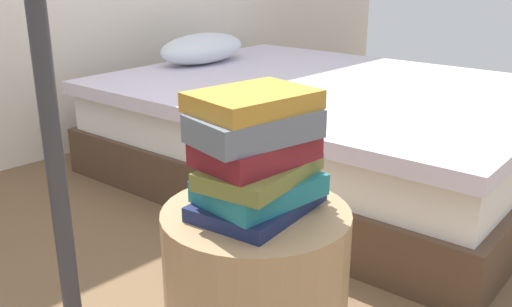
{
  "coord_description": "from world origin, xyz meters",
  "views": [
    {
      "loc": [
        -0.84,
        -0.79,
        1.01
      ],
      "look_at": [
        0.0,
        0.0,
        0.61
      ],
      "focal_mm": 40.09,
      "sensor_mm": 36.0,
      "label": 1
    }
  ],
  "objects_px": {
    "bed": "(323,128)",
    "book_ochre": "(253,101)",
    "book_slate": "(255,126)",
    "book_teal": "(260,188)",
    "side_table": "(256,303)",
    "book_maroon": "(256,150)",
    "book_olive": "(260,171)",
    "book_navy": "(258,204)"
  },
  "relations": [
    {
      "from": "book_teal",
      "to": "book_ochre",
      "type": "xyz_separation_m",
      "value": [
        -0.0,
        0.02,
        0.19
      ]
    },
    {
      "from": "bed",
      "to": "side_table",
      "type": "distance_m",
      "value": 1.5
    },
    {
      "from": "side_table",
      "to": "book_olive",
      "type": "bearing_deg",
      "value": -89.88
    },
    {
      "from": "book_teal",
      "to": "side_table",
      "type": "bearing_deg",
      "value": 129.25
    },
    {
      "from": "book_maroon",
      "to": "book_ochre",
      "type": "relative_size",
      "value": 0.98
    },
    {
      "from": "book_olive",
      "to": "book_ochre",
      "type": "xyz_separation_m",
      "value": [
        0.0,
        0.02,
        0.15
      ]
    },
    {
      "from": "book_maroon",
      "to": "book_ochre",
      "type": "xyz_separation_m",
      "value": [
        0.0,
        0.01,
        0.11
      ]
    },
    {
      "from": "book_teal",
      "to": "book_navy",
      "type": "bearing_deg",
      "value": 88.9
    },
    {
      "from": "book_maroon",
      "to": "book_ochre",
      "type": "distance_m",
      "value": 0.11
    },
    {
      "from": "book_navy",
      "to": "side_table",
      "type": "bearing_deg",
      "value": 170.59
    },
    {
      "from": "book_olive",
      "to": "book_slate",
      "type": "height_order",
      "value": "book_slate"
    },
    {
      "from": "book_maroon",
      "to": "book_slate",
      "type": "relative_size",
      "value": 0.94
    },
    {
      "from": "book_teal",
      "to": "book_slate",
      "type": "relative_size",
      "value": 0.97
    },
    {
      "from": "side_table",
      "to": "book_maroon",
      "type": "relative_size",
      "value": 1.94
    },
    {
      "from": "side_table",
      "to": "book_ochre",
      "type": "distance_m",
      "value": 0.49
    },
    {
      "from": "book_olive",
      "to": "book_slate",
      "type": "distance_m",
      "value": 0.1
    },
    {
      "from": "bed",
      "to": "side_table",
      "type": "relative_size",
      "value": 4.4
    },
    {
      "from": "bed",
      "to": "book_slate",
      "type": "height_order",
      "value": "book_slate"
    },
    {
      "from": "book_teal",
      "to": "book_maroon",
      "type": "bearing_deg",
      "value": 139.89
    },
    {
      "from": "book_ochre",
      "to": "book_navy",
      "type": "bearing_deg",
      "value": -53.57
    },
    {
      "from": "book_teal",
      "to": "bed",
      "type": "bearing_deg",
      "value": 34.65
    },
    {
      "from": "book_olive",
      "to": "book_teal",
      "type": "bearing_deg",
      "value": 32.58
    },
    {
      "from": "book_navy",
      "to": "book_ochre",
      "type": "relative_size",
      "value": 1.11
    },
    {
      "from": "book_teal",
      "to": "book_maroon",
      "type": "height_order",
      "value": "book_maroon"
    },
    {
      "from": "book_slate",
      "to": "book_olive",
      "type": "bearing_deg",
      "value": -14.66
    },
    {
      "from": "book_navy",
      "to": "book_olive",
      "type": "xyz_separation_m",
      "value": [
        -0.01,
        -0.01,
        0.08
      ]
    },
    {
      "from": "book_ochre",
      "to": "side_table",
      "type": "bearing_deg",
      "value": -86.67
    },
    {
      "from": "bed",
      "to": "book_ochre",
      "type": "xyz_separation_m",
      "value": [
        -1.29,
        -0.76,
        0.5
      ]
    },
    {
      "from": "book_maroon",
      "to": "book_slate",
      "type": "bearing_deg",
      "value": -145.19
    },
    {
      "from": "book_maroon",
      "to": "book_olive",
      "type": "bearing_deg",
      "value": -78.29
    },
    {
      "from": "side_table",
      "to": "book_navy",
      "type": "distance_m",
      "value": 0.26
    },
    {
      "from": "book_slate",
      "to": "book_teal",
      "type": "bearing_deg",
      "value": 7.94
    },
    {
      "from": "book_maroon",
      "to": "book_ochre",
      "type": "height_order",
      "value": "book_ochre"
    },
    {
      "from": "book_teal",
      "to": "book_slate",
      "type": "height_order",
      "value": "book_slate"
    },
    {
      "from": "book_slate",
      "to": "book_navy",
      "type": "bearing_deg",
      "value": 30.52
    },
    {
      "from": "bed",
      "to": "book_navy",
      "type": "bearing_deg",
      "value": -153.24
    },
    {
      "from": "bed",
      "to": "book_olive",
      "type": "distance_m",
      "value": 1.55
    },
    {
      "from": "book_maroon",
      "to": "bed",
      "type": "bearing_deg",
      "value": 33.98
    },
    {
      "from": "book_slate",
      "to": "book_ochre",
      "type": "xyz_separation_m",
      "value": [
        0.01,
        0.02,
        0.05
      ]
    },
    {
      "from": "bed",
      "to": "book_maroon",
      "type": "relative_size",
      "value": 8.54
    },
    {
      "from": "book_teal",
      "to": "book_olive",
      "type": "bearing_deg",
      "value": -134.1
    },
    {
      "from": "book_maroon",
      "to": "book_slate",
      "type": "distance_m",
      "value": 0.06
    }
  ]
}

